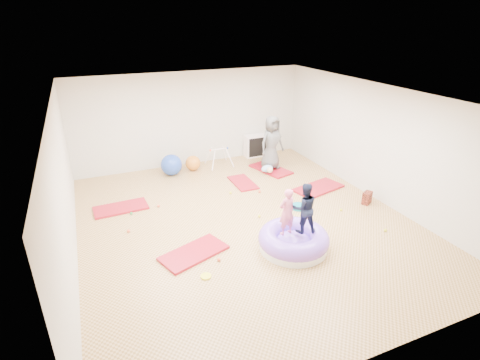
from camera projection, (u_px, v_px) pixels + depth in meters
name	position (u px, v px, depth m)	size (l,w,h in m)	color
room	(246.00, 163.00, 7.82)	(7.01, 8.01, 2.81)	tan
gym_mat_front_left	(194.00, 253.00, 7.23)	(1.29, 0.64, 0.05)	#AE1324
gym_mat_mid_left	(121.00, 208.00, 8.93)	(1.23, 0.62, 0.05)	#AE1324
gym_mat_center_back	(243.00, 183.00, 10.30)	(1.06, 0.53, 0.04)	#AE1324
gym_mat_right	(318.00, 188.00, 9.96)	(1.34, 0.67, 0.06)	#AE1324
gym_mat_rear_right	(271.00, 169.00, 11.18)	(1.29, 0.65, 0.05)	#AE1324
inflatable_cushion	(293.00, 241.00, 7.37)	(1.40, 1.40, 0.44)	white
child_pink	(287.00, 210.00, 7.05)	(0.35, 0.23, 0.95)	pink
child_navy	(304.00, 206.00, 7.12)	(0.50, 0.39, 1.02)	#161C34
adult_caregiver	(272.00, 143.00, 10.89)	(0.77, 0.50, 1.58)	#505050
infant	(268.00, 169.00, 10.84)	(0.36, 0.37, 0.21)	#8FB8E0
ball_pit_balls	(235.00, 215.00, 8.61)	(5.12, 3.09, 0.07)	yellow
exercise_ball_blue	(171.00, 165.00, 10.74)	(0.61, 0.61, 0.61)	#2245B4
exercise_ball_orange	(193.00, 163.00, 11.10)	(0.45, 0.45, 0.45)	orange
infant_play_gym	(219.00, 154.00, 11.34)	(0.74, 0.70, 0.56)	white
cube_shelf	(256.00, 146.00, 12.17)	(0.71, 0.35, 0.71)	white
balance_disc	(298.00, 207.00, 8.96)	(0.36, 0.36, 0.08)	#0D7D95
backpack	(367.00, 198.00, 9.14)	(0.27, 0.16, 0.31)	#A93923
yellow_toy	(206.00, 276.00, 6.60)	(0.19, 0.19, 0.03)	yellow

